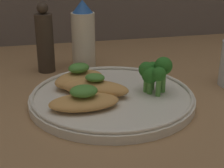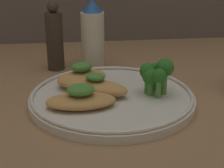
{
  "view_description": "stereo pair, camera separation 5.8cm",
  "coord_description": "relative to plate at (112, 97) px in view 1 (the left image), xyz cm",
  "views": [
    {
      "loc": [
        -12.45,
        -52.78,
        24.83
      ],
      "look_at": [
        0.0,
        0.0,
        3.4
      ],
      "focal_mm": 55.0,
      "sensor_mm": 36.0,
      "label": 1
    },
    {
      "loc": [
        -6.72,
        -53.81,
        24.83
      ],
      "look_at": [
        0.0,
        0.0,
        3.4
      ],
      "focal_mm": 55.0,
      "sensor_mm": 36.0,
      "label": 2
    }
  ],
  "objects": [
    {
      "name": "grilled_meat_front",
      "position": [
        -5.48,
        -4.13,
        1.75
      ],
      "size": [
        11.13,
        5.86,
        3.79
      ],
      "color": "tan",
      "rests_on": "plate"
    },
    {
      "name": "plate",
      "position": [
        0.0,
        0.0,
        0.0
      ],
      "size": [
        28.39,
        28.39,
        2.0
      ],
      "color": "silver",
      "rests_on": "ground_plane"
    },
    {
      "name": "broccoli_bunch",
      "position": [
        7.41,
        -0.51,
        4.22
      ],
      "size": [
        5.75,
        5.51,
        6.34
      ],
      "color": "#569942",
      "rests_on": "plate"
    },
    {
      "name": "pepper_grinder",
      "position": [
        -10.04,
        19.16,
        5.77
      ],
      "size": [
        3.68,
        3.68,
        14.8
      ],
      "color": "#382D23",
      "rests_on": "ground_plane"
    },
    {
      "name": "sauce_bottle",
      "position": [
        -1.83,
        19.16,
        6.21
      ],
      "size": [
        5.05,
        5.05,
        15.05
      ],
      "color": "beige",
      "rests_on": "ground_plane"
    },
    {
      "name": "grilled_meat_middle",
      "position": [
        -2.84,
        0.53,
        1.85
      ],
      "size": [
        12.61,
        9.66,
        3.88
      ],
      "color": "tan",
      "rests_on": "plate"
    },
    {
      "name": "grilled_meat_back",
      "position": [
        -4.9,
        5.26,
        2.01
      ],
      "size": [
        11.1,
        9.26,
        4.37
      ],
      "color": "tan",
      "rests_on": "plate"
    },
    {
      "name": "ground_plane",
      "position": [
        0.0,
        0.0,
        -1.49
      ],
      "size": [
        180.0,
        180.0,
        1.0
      ],
      "primitive_type": "cube",
      "color": "#936D47"
    }
  ]
}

